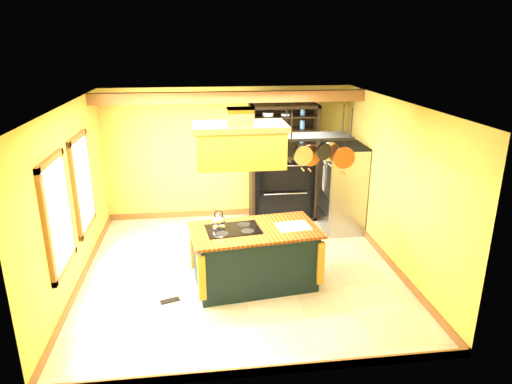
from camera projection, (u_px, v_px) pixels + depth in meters
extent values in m
plane|color=beige|center=(241.00, 270.00, 7.46)|extent=(5.00, 5.00, 0.00)
plane|color=white|center=(239.00, 104.00, 6.60)|extent=(5.00, 5.00, 0.00)
cube|color=gold|center=(229.00, 154.00, 9.38)|extent=(5.00, 0.02, 2.70)
cube|color=gold|center=(262.00, 269.00, 4.68)|extent=(5.00, 0.02, 2.70)
cube|color=gold|center=(71.00, 199.00, 6.73)|extent=(0.02, 5.00, 2.70)
cube|color=gold|center=(394.00, 186.00, 7.33)|extent=(0.02, 5.00, 2.70)
cube|color=olive|center=(230.00, 97.00, 8.23)|extent=(5.00, 0.15, 0.20)
cube|color=olive|center=(58.00, 215.00, 5.97)|extent=(0.06, 1.06, 1.56)
cube|color=white|center=(60.00, 215.00, 5.97)|extent=(0.02, 0.85, 1.34)
cube|color=olive|center=(83.00, 183.00, 7.29)|extent=(0.06, 1.06, 1.56)
cube|color=white|center=(84.00, 183.00, 7.29)|extent=(0.02, 0.85, 1.34)
cube|color=black|center=(255.00, 258.00, 6.90)|extent=(1.84, 1.15, 0.88)
cube|color=brown|center=(255.00, 230.00, 6.76)|extent=(2.00, 1.28, 0.04)
cube|color=black|center=(233.00, 229.00, 6.72)|extent=(0.85, 0.64, 0.01)
ellipsoid|color=silver|center=(219.00, 221.00, 6.76)|extent=(0.20, 0.20, 0.16)
cube|color=white|center=(293.00, 227.00, 6.81)|extent=(0.51, 0.42, 0.02)
cube|color=gold|center=(240.00, 148.00, 6.33)|extent=(1.21, 0.65, 0.51)
cube|color=olive|center=(240.00, 127.00, 6.24)|extent=(1.28, 0.73, 0.08)
cube|color=gold|center=(240.00, 119.00, 6.21)|extent=(0.35, 0.35, 0.29)
cube|color=black|center=(318.00, 136.00, 6.42)|extent=(0.93, 0.46, 0.04)
cylinder|color=black|center=(292.00, 125.00, 6.13)|extent=(0.02, 0.02, 0.41)
cylinder|color=black|center=(343.00, 119.00, 6.58)|extent=(0.02, 0.02, 0.41)
cylinder|color=black|center=(290.00, 150.00, 6.53)|extent=(0.24, 0.04, 0.24)
cylinder|color=silver|center=(303.00, 156.00, 6.39)|extent=(0.28, 0.03, 0.28)
cylinder|color=#B55A2D|center=(310.00, 156.00, 6.60)|extent=(0.32, 0.04, 0.32)
cylinder|color=black|center=(324.00, 152.00, 6.41)|extent=(0.24, 0.03, 0.24)
cylinder|color=silver|center=(330.00, 152.00, 6.62)|extent=(0.28, 0.04, 0.28)
cylinder|color=#B55A2D|center=(344.00, 158.00, 6.48)|extent=(0.32, 0.03, 0.32)
cube|color=#989CA0|center=(343.00, 189.00, 8.82)|extent=(0.70, 0.85, 1.67)
cube|color=#989CA0|center=(329.00, 175.00, 8.45)|extent=(0.03, 0.41, 0.90)
cube|color=#989CA0|center=(323.00, 168.00, 8.86)|extent=(0.03, 0.41, 0.90)
cube|color=#989CA0|center=(324.00, 212.00, 8.92)|extent=(0.03, 0.82, 0.70)
cube|color=black|center=(340.00, 227.00, 9.07)|extent=(0.66, 0.81, 0.06)
cube|color=black|center=(281.00, 160.00, 9.52)|extent=(1.34, 0.06, 2.38)
cube|color=black|center=(252.00, 164.00, 9.20)|extent=(0.06, 0.57, 2.38)
cube|color=black|center=(314.00, 162.00, 9.35)|extent=(0.06, 0.57, 2.38)
cube|color=black|center=(283.00, 156.00, 9.23)|extent=(1.34, 0.57, 0.05)
cube|color=black|center=(282.00, 185.00, 9.46)|extent=(1.22, 0.47, 1.28)
cube|color=black|center=(286.00, 177.00, 9.06)|extent=(1.05, 0.04, 0.57)
cube|color=black|center=(285.00, 204.00, 9.24)|extent=(1.05, 0.04, 0.52)
cube|color=black|center=(284.00, 143.00, 9.15)|extent=(1.22, 0.51, 0.02)
cube|color=black|center=(284.00, 130.00, 9.06)|extent=(1.22, 0.51, 0.02)
cube|color=black|center=(284.00, 116.00, 8.97)|extent=(1.22, 0.51, 0.03)
cylinder|color=white|center=(268.00, 142.00, 9.04)|extent=(0.22, 0.22, 0.07)
cylinder|color=#467CC4|center=(302.00, 125.00, 9.02)|extent=(0.10, 0.10, 0.17)
cube|color=black|center=(170.00, 301.00, 6.58)|extent=(0.30, 0.20, 0.01)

